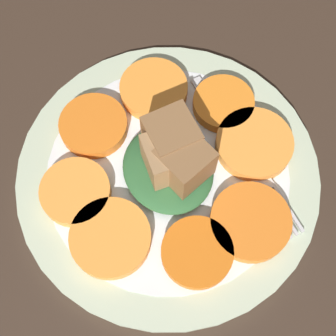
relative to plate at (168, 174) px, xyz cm
name	(u,v)px	position (x,y,z in cm)	size (l,w,h in cm)	color
table_slab	(168,179)	(0.00, 0.00, -1.52)	(120.00, 120.00, 2.00)	#38281E
plate	(168,174)	(0.00, 0.00, 0.00)	(30.38, 30.38, 1.05)	beige
carrot_slice_0	(75,192)	(2.19, 8.98, 1.25)	(6.81, 6.81, 1.34)	#F99539
carrot_slice_1	(111,238)	(-3.51, 7.97, 1.25)	(7.61, 7.61, 1.34)	orange
carrot_slice_2	(197,252)	(-8.52, 1.58, 1.25)	(6.66, 6.66, 1.34)	orange
carrot_slice_3	(250,222)	(-8.38, -4.27, 1.25)	(7.65, 7.65, 1.34)	orange
carrot_slice_4	(254,144)	(-1.70, -8.95, 1.25)	(7.78, 7.78, 1.34)	#F99439
carrot_slice_5	(223,104)	(3.77, -8.62, 1.25)	(6.39, 6.39, 1.34)	orange
carrot_slice_6	(154,89)	(8.78, -3.03, 1.25)	(7.20, 7.20, 1.34)	orange
carrot_slice_7	(94,126)	(7.89, 4.40, 1.25)	(6.98, 6.98, 1.34)	orange
center_pile	(172,159)	(0.00, -0.45, 3.26)	(9.69, 8.72, 6.05)	#2D6033
fork	(244,156)	(-2.23, -7.46, 0.78)	(19.63, 2.46, 0.40)	silver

